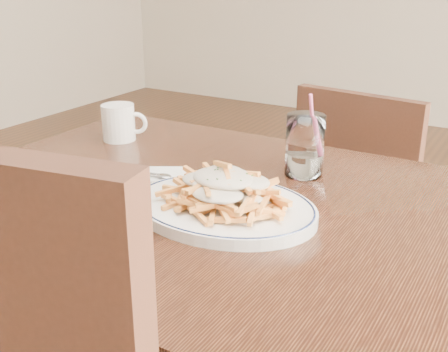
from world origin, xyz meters
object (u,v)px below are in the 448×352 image
Objects in this scene: table at (236,241)px; chair_far at (364,202)px; fries_plate at (224,207)px; loaded_fries at (224,184)px; coffee_mug at (119,122)px; water_glass at (305,149)px.

chair_far is (0.02, 0.77, -0.21)m from table.
fries_plate is (0.00, -0.05, 0.09)m from table.
loaded_fries is (0.00, -0.05, 0.13)m from table.
table is 0.49m from coffee_mug.
water_glass reaches higher than loaded_fries.
chair_far is 4.81× the size of water_glass.
water_glass reaches higher than table.
loaded_fries is 0.25m from water_glass.
coffee_mug is at bearing -128.00° from chair_far.
loaded_fries is (0.00, 0.00, 0.04)m from fries_plate.
loaded_fries reaches higher than chair_far.
fries_plate is 2.05× the size of water_glass.
loaded_fries reaches higher than table.
table is at bearing -103.66° from water_glass.
coffee_mug is (-0.43, 0.19, 0.12)m from table.
coffee_mug is (-0.45, -0.58, 0.33)m from chair_far.
loaded_fries is (-0.01, -0.82, 0.34)m from chair_far.
fries_plate is at bearing -28.92° from coffee_mug.
water_glass reaches higher than fries_plate.
chair_far is 7.60× the size of coffee_mug.
water_glass is (0.04, 0.25, -0.00)m from loaded_fries.
water_glass is 0.48m from coffee_mug.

